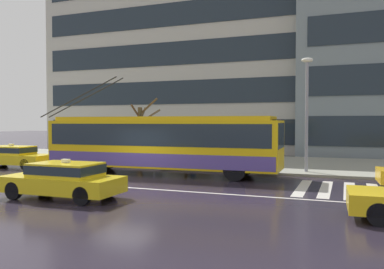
{
  "coord_description": "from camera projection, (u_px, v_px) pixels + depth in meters",
  "views": [
    {
      "loc": [
        9.21,
        -15.54,
        2.71
      ],
      "look_at": [
        1.87,
        3.54,
        2.05
      ],
      "focal_mm": 37.54,
      "sensor_mm": 36.0,
      "label": 1
    }
  ],
  "objects": [
    {
      "name": "office_tower_corner_left",
      "position": [
        195.0,
        62.0,
        40.73
      ],
      "size": [
        27.75,
        12.04,
        17.56
      ],
      "color": "#B4B2A9",
      "rests_on": "ground_plane"
    },
    {
      "name": "pedestrian_walking_past",
      "position": [
        186.0,
        138.0,
        24.26
      ],
      "size": [
        1.24,
        1.24,
        1.95
      ],
      "color": "black",
      "rests_on": "sidewalk_slab"
    },
    {
      "name": "pedestrian_waiting_by_pole",
      "position": [
        193.0,
        149.0,
        23.5
      ],
      "size": [
        0.39,
        0.39,
        1.64
      ],
      "color": "navy",
      "rests_on": "sidewalk_slab"
    },
    {
      "name": "crosswalk_stripe_edge_near",
      "position": [
        302.0,
        188.0,
        16.42
      ],
      "size": [
        0.44,
        4.4,
        0.01
      ],
      "primitive_type": "cube",
      "color": "beige",
      "rests_on": "ground_plane"
    },
    {
      "name": "taxi_oncoming_near",
      "position": [
        63.0,
        179.0,
        14.14
      ],
      "size": [
        4.3,
        1.83,
        1.39
      ],
      "color": "yellow",
      "rests_on": "ground_plane"
    },
    {
      "name": "lane_centre_line",
      "position": [
        110.0,
        186.0,
        16.77
      ],
      "size": [
        72.0,
        0.14,
        0.01
      ],
      "primitive_type": "cube",
      "color": "silver",
      "rests_on": "ground_plane"
    },
    {
      "name": "bus_shelter",
      "position": [
        189.0,
        133.0,
        24.29
      ],
      "size": [
        4.17,
        1.58,
        2.53
      ],
      "color": "gray",
      "rests_on": "sidewalk_slab"
    },
    {
      "name": "pedestrian_approaching_curb",
      "position": [
        245.0,
        140.0,
        21.48
      ],
      "size": [
        1.44,
        1.44,
        1.95
      ],
      "color": "black",
      "rests_on": "sidewalk_slab"
    },
    {
      "name": "crosswalk_stripe_center",
      "position": [
        350.0,
        190.0,
        15.78
      ],
      "size": [
        0.44,
        4.4,
        0.01
      ],
      "primitive_type": "cube",
      "color": "beige",
      "rests_on": "ground_plane"
    },
    {
      "name": "street_lamp",
      "position": [
        307.0,
        103.0,
        20.54
      ],
      "size": [
        0.6,
        0.32,
        5.84
      ],
      "color": "gray",
      "rests_on": "sidewalk_slab"
    },
    {
      "name": "crosswalk_stripe_inner_a",
      "position": [
        326.0,
        189.0,
        16.1
      ],
      "size": [
        0.44,
        4.4,
        0.01
      ],
      "primitive_type": "cube",
      "color": "beige",
      "rests_on": "ground_plane"
    },
    {
      "name": "street_tree_bare",
      "position": [
        141.0,
        129.0,
        24.9
      ],
      "size": [
        1.54,
        1.97,
        4.04
      ],
      "color": "#4E3E24",
      "rests_on": "sidewalk_slab"
    },
    {
      "name": "crosswalk_stripe_inner_b",
      "position": [
        375.0,
        192.0,
        15.45
      ],
      "size": [
        0.44,
        4.4,
        0.01
      ],
      "primitive_type": "cube",
      "color": "beige",
      "rests_on": "ground_plane"
    },
    {
      "name": "pedestrian_at_shelter",
      "position": [
        137.0,
        146.0,
        25.87
      ],
      "size": [
        0.5,
        0.5,
        1.7
      ],
      "color": "black",
      "rests_on": "sidewalk_slab"
    },
    {
      "name": "taxi_queued_behind_bus",
      "position": [
        13.0,
        155.0,
        23.77
      ],
      "size": [
        4.69,
        2.04,
        1.39
      ],
      "color": "yellow",
      "rests_on": "ground_plane"
    },
    {
      "name": "trolleybus",
      "position": [
        162.0,
        143.0,
        20.58
      ],
      "size": [
        13.39,
        2.88,
        5.09
      ],
      "color": "yellow",
      "rests_on": "ground_plane"
    },
    {
      "name": "sidewalk_slab",
      "position": [
        199.0,
        161.0,
        26.92
      ],
      "size": [
        80.0,
        10.0,
        0.14
      ],
      "primitive_type": "cube",
      "color": "gray",
      "rests_on": "ground_plane"
    },
    {
      "name": "ground_plane",
      "position": [
        125.0,
        182.0,
        17.89
      ],
      "size": [
        160.0,
        160.0,
        0.0
      ],
      "primitive_type": "plane",
      "color": "#27202C"
    }
  ]
}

